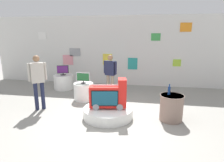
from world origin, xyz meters
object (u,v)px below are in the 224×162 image
at_px(display_pedestal_center_rear, 64,82).
at_px(shopper_browsing_near_truck, 38,78).
at_px(tv_on_left_rear, 83,77).
at_px(shopper_browsing_rear, 110,72).
at_px(tv_on_center_rear, 63,70).
at_px(side_table_round, 171,107).
at_px(bottle_on_side_table, 169,90).
at_px(novelty_firetruck_tv, 109,96).
at_px(display_pedestal_left_rear, 84,91).
at_px(main_display_pedestal, 108,112).

distance_m(display_pedestal_center_rear, shopper_browsing_near_truck, 2.51).
relative_size(tv_on_left_rear, display_pedestal_center_rear, 0.60).
bearing_deg(shopper_browsing_rear, tv_on_center_rear, 166.11).
xyz_separation_m(side_table_round, bottle_on_side_table, (-0.09, 0.03, 0.48)).
bearing_deg(shopper_browsing_near_truck, novelty_firetruck_tv, -5.48).
relative_size(display_pedestal_center_rear, shopper_browsing_rear, 0.52).
bearing_deg(display_pedestal_center_rear, bottle_on_side_table, -30.57).
bearing_deg(display_pedestal_left_rear, display_pedestal_center_rear, 136.97).
xyz_separation_m(novelty_firetruck_tv, bottle_on_side_table, (1.67, 0.14, 0.22)).
relative_size(display_pedestal_left_rear, tv_on_center_rear, 1.52).
relative_size(main_display_pedestal, shopper_browsing_rear, 0.90).
bearing_deg(novelty_firetruck_tv, display_pedestal_left_rear, 131.06).
distance_m(main_display_pedestal, display_pedestal_left_rear, 1.82).
bearing_deg(display_pedestal_center_rear, display_pedestal_left_rear, -43.03).
bearing_deg(novelty_firetruck_tv, display_pedestal_center_rear, 134.00).
xyz_separation_m(main_display_pedestal, display_pedestal_left_rear, (-1.18, 1.38, 0.17)).
bearing_deg(bottle_on_side_table, display_pedestal_left_rear, 156.58).
height_order(display_pedestal_left_rear, tv_on_center_rear, tv_on_center_rear).
relative_size(display_pedestal_left_rear, shopper_browsing_rear, 0.45).
distance_m(display_pedestal_center_rear, bottle_on_side_table, 4.91).
height_order(display_pedestal_left_rear, bottle_on_side_table, bottle_on_side_table).
bearing_deg(main_display_pedestal, novelty_firetruck_tv, -8.14).
height_order(tv_on_left_rear, side_table_round, tv_on_left_rear).
bearing_deg(tv_on_center_rear, main_display_pedestal, -46.17).
distance_m(main_display_pedestal, bottle_on_side_table, 1.84).
distance_m(main_display_pedestal, display_pedestal_center_rear, 3.62).
bearing_deg(tv_on_left_rear, bottle_on_side_table, -23.35).
relative_size(tv_on_left_rear, side_table_round, 0.68).
height_order(main_display_pedestal, tv_on_left_rear, tv_on_left_rear).
bearing_deg(display_pedestal_center_rear, tv_on_center_rear, -108.94).
relative_size(tv_on_left_rear, tv_on_center_rear, 1.06).
relative_size(display_pedestal_center_rear, bottle_on_side_table, 2.73).
height_order(main_display_pedestal, bottle_on_side_table, bottle_on_side_table).
relative_size(novelty_firetruck_tv, tv_on_left_rear, 2.18).
bearing_deg(bottle_on_side_table, tv_on_center_rear, 149.48).
height_order(display_pedestal_center_rear, tv_on_center_rear, tv_on_center_rear).
height_order(main_display_pedestal, tv_on_center_rear, tv_on_center_rear).
distance_m(side_table_round, shopper_browsing_near_truck, 4.10).
distance_m(main_display_pedestal, side_table_round, 1.80).
bearing_deg(shopper_browsing_near_truck, shopper_browsing_rear, 43.52).
relative_size(main_display_pedestal, novelty_firetruck_tv, 1.32).
bearing_deg(main_display_pedestal, display_pedestal_left_rear, 130.58).
height_order(novelty_firetruck_tv, tv_on_center_rear, novelty_firetruck_tv).
xyz_separation_m(tv_on_center_rear, bottle_on_side_table, (4.20, -2.48, 0.02)).
bearing_deg(tv_on_left_rear, tv_on_center_rear, 137.00).
height_order(novelty_firetruck_tv, side_table_round, novelty_firetruck_tv).
distance_m(novelty_firetruck_tv, side_table_round, 1.78).
relative_size(tv_on_center_rear, side_table_round, 0.64).
height_order(novelty_firetruck_tv, display_pedestal_center_rear, novelty_firetruck_tv).
xyz_separation_m(tv_on_center_rear, shopper_browsing_rear, (2.19, -0.54, 0.09)).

